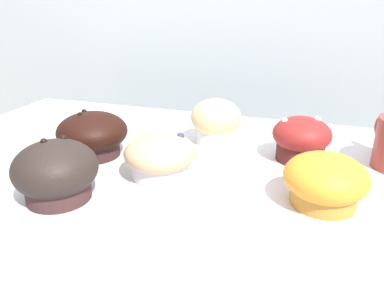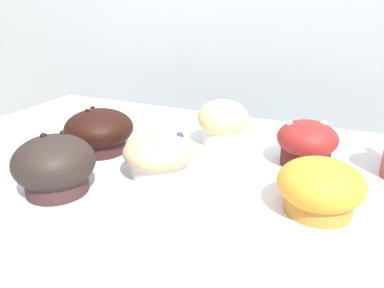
{
  "view_description": "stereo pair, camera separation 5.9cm",
  "coord_description": "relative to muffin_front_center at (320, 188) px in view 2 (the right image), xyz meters",
  "views": [
    {
      "loc": [
        0.2,
        -0.52,
        1.15
      ],
      "look_at": [
        0.03,
        0.0,
        0.93
      ],
      "focal_mm": 35.0,
      "sensor_mm": 36.0,
      "label": 1
    },
    {
      "loc": [
        0.26,
        -0.5,
        1.15
      ],
      "look_at": [
        0.03,
        0.0,
        0.93
      ],
      "focal_mm": 35.0,
      "sensor_mm": 36.0,
      "label": 2
    }
  ],
  "objects": [
    {
      "name": "wall_back",
      "position": [
        -0.23,
        0.65,
        -0.02
      ],
      "size": [
        3.2,
        0.1,
        1.8
      ],
      "primitive_type": "cube",
      "color": "#A8B2B7",
      "rests_on": "ground"
    },
    {
      "name": "muffin_front_center",
      "position": [
        0.0,
        0.0,
        0.0
      ],
      "size": [
        0.11,
        0.11,
        0.07
      ],
      "color": "#CA8333",
      "rests_on": "display_counter"
    },
    {
      "name": "muffin_back_left",
      "position": [
        -0.39,
        0.05,
        0.0
      ],
      "size": [
        0.12,
        0.12,
        0.08
      ],
      "color": "#331C1D",
      "rests_on": "display_counter"
    },
    {
      "name": "muffin_back_right",
      "position": [
        -0.04,
        0.15,
        0.0
      ],
      "size": [
        0.1,
        0.1,
        0.08
      ],
      "color": "#4D1B18",
      "rests_on": "display_counter"
    },
    {
      "name": "muffin_front_left",
      "position": [
        -0.35,
        -0.1,
        0.01
      ],
      "size": [
        0.11,
        0.11,
        0.09
      ],
      "color": "#3C2423",
      "rests_on": "display_counter"
    },
    {
      "name": "muffin_front_right",
      "position": [
        -0.24,
        0.01,
        -0.0
      ],
      "size": [
        0.11,
        0.11,
        0.07
      ],
      "color": "silver",
      "rests_on": "display_counter"
    },
    {
      "name": "muffin_back_center",
      "position": [
        -0.2,
        0.18,
        0.01
      ],
      "size": [
        0.1,
        0.1,
        0.09
      ],
      "color": "white",
      "rests_on": "display_counter"
    }
  ]
}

